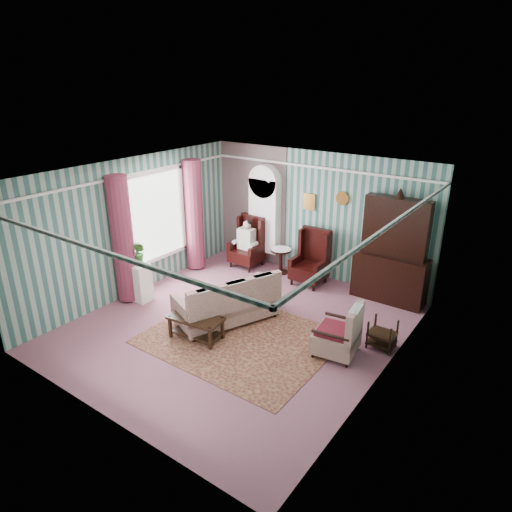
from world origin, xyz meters
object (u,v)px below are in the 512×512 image
Objects in this scene: sofa at (227,295)px; floral_armchair at (337,329)px; bookcase at (264,221)px; round_side_table at (281,261)px; coffee_table at (196,328)px; seated_woman at (247,244)px; wingback_left at (247,242)px; wingback_right at (310,258)px; nest_table at (382,334)px; plant_stand at (138,282)px; dresser_hutch at (393,247)px.

sofa reaches higher than floral_armchair.
bookcase is at bearing 43.77° from floral_armchair.
coffee_table is at bearing -84.07° from round_side_table.
floral_armchair reaches higher than coffee_table.
seated_woman is 3.46m from coffee_table.
wingback_right is (1.75, 0.00, 0.00)m from wingback_left.
bookcase reaches higher than wingback_left.
wingback_left and wingback_right have the same top height.
floral_armchair is (-0.57, -0.64, 0.21)m from nest_table.
wingback_left is 0.97m from round_side_table.
wingback_right is 1.06× the size of seated_woman.
round_side_table is 2.58m from sofa.
sofa is (1.29, -2.38, -0.07)m from wingback_left.
wingback_right is 1.75m from seated_woman.
plant_stand is 0.83× the size of floral_armchair.
bookcase reaches higher than sofa.
wingback_right is at bearing 47.16° from plant_stand.
floral_armchair is at bearing 7.41° from plant_stand.
seated_woman reaches higher than sofa.
wingback_left is 4.37m from nest_table.
dresser_hutch is 2.75m from round_side_table.
bookcase is at bearing 165.43° from wingback_right.
bookcase is at bearing 43.81° from sofa.
bookcase is at bearing 153.08° from nest_table.
wingback_right reaches higher than plant_stand.
nest_table is at bearing -50.17° from sofa.
round_side_table is at bearing 59.62° from plant_stand.
seated_woman is 2.19× the size of nest_table.
plant_stand is (-0.80, -2.75, -0.19)m from seated_woman.
seated_woman is 0.60× the size of sofa.
seated_woman reaches higher than floral_armchair.
dresser_hutch is (3.25, -0.12, 0.06)m from bookcase.
wingback_left is 2.08× the size of round_side_table.
round_side_table is (-2.60, -0.12, -0.88)m from dresser_hutch.
bookcase is 0.68m from wingback_left.
floral_armchair is at bearing -61.90° from sofa.
round_side_table is 3.50m from floral_armchair.
wingback_left is at bearing -175.59° from dresser_hutch.
bookcase reaches higher than floral_armchair.
dresser_hutch reaches higher than round_side_table.
wingback_left is at bearing -122.66° from bookcase.
sofa is at bearing 86.78° from coffee_table.
wingback_right is 1.28× the size of coffee_table.
seated_woman is at bearing 73.78° from plant_stand.
sofa is 2.05× the size of floral_armchair.
plant_stand is at bearing -106.22° from wingback_left.
dresser_hutch is 4.25m from coffee_table.
seated_woman is at bearing 159.15° from nest_table.
seated_woman is at bearing -170.54° from round_side_table.
sofa is (-2.78, -0.83, 0.29)m from nest_table.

